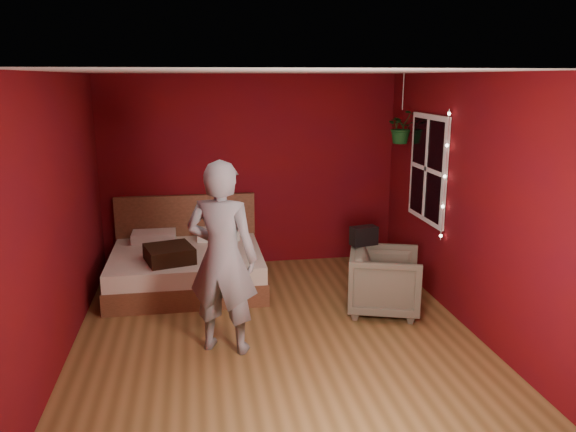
# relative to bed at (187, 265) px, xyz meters

# --- Properties ---
(floor) EXTENTS (4.50, 4.50, 0.00)m
(floor) POSITION_rel_bed_xyz_m (0.89, -1.50, -0.27)
(floor) COLOR olive
(floor) RESTS_ON ground
(room_walls) EXTENTS (4.04, 4.54, 2.62)m
(room_walls) POSITION_rel_bed_xyz_m (0.89, -1.50, 1.41)
(room_walls) COLOR #660A0A
(room_walls) RESTS_ON ground
(window) EXTENTS (0.05, 0.97, 1.27)m
(window) POSITION_rel_bed_xyz_m (2.86, -0.60, 1.23)
(window) COLOR white
(window) RESTS_ON room_walls
(fairy_lights) EXTENTS (0.04, 0.04, 1.45)m
(fairy_lights) POSITION_rel_bed_xyz_m (2.83, -1.12, 1.23)
(fairy_lights) COLOR silver
(fairy_lights) RESTS_ON room_walls
(bed) EXTENTS (1.85, 1.58, 1.02)m
(bed) POSITION_rel_bed_xyz_m (0.00, 0.00, 0.00)
(bed) COLOR brown
(bed) RESTS_ON ground
(person) EXTENTS (0.79, 0.66, 1.84)m
(person) POSITION_rel_bed_xyz_m (0.36, -1.81, 0.66)
(person) COLOR gray
(person) RESTS_ON ground
(armchair) EXTENTS (0.97, 0.96, 0.71)m
(armchair) POSITION_rel_bed_xyz_m (2.17, -1.20, 0.09)
(armchair) COLOR #5E594A
(armchair) RESTS_ON ground
(handbag) EXTENTS (0.32, 0.21, 0.21)m
(handbag) POSITION_rel_bed_xyz_m (2.00, -0.93, 0.55)
(handbag) COLOR black
(handbag) RESTS_ON armchair
(throw_pillow) EXTENTS (0.63, 0.63, 0.18)m
(throw_pillow) POSITION_rel_bed_xyz_m (-0.19, -0.43, 0.29)
(throw_pillow) COLOR black
(throw_pillow) RESTS_ON bed
(hanging_plant) EXTENTS (0.44, 0.40, 0.88)m
(hanging_plant) POSITION_rel_bed_xyz_m (2.77, 0.09, 1.67)
(hanging_plant) COLOR silver
(hanging_plant) RESTS_ON room_walls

